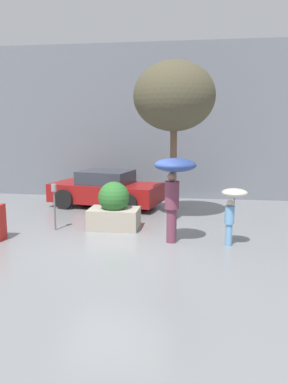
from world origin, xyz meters
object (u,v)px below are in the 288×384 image
person_adult (174,178)px  parked_car_near (106,190)px  person_child (233,203)px  street_tree (174,97)px  planter_box (114,208)px  parking_meter (54,197)px

person_adult → parked_car_near: (-2.65, 4.04, -1.01)m
person_child → street_tree: (-1.55, 2.39, 2.62)m
planter_box → person_child: person_child is taller
parked_car_near → parking_meter: 3.36m
person_adult → person_child: (1.38, -0.03, -0.56)m
parking_meter → parked_car_near: bearing=78.7°
planter_box → person_child: bearing=-20.7°
person_adult → parking_meter: bearing=-133.4°
parked_car_near → street_tree: bearing=-112.4°
planter_box → parked_car_near: (-0.92, 2.90, 0.03)m
parking_meter → planter_box: bearing=13.5°
planter_box → street_tree: bearing=37.9°
street_tree → parking_meter: (-3.14, -1.59, -2.75)m
planter_box → person_adult: (1.73, -1.14, 1.04)m
person_child → planter_box: bearing=-170.4°
planter_box → street_tree: 3.67m
parked_car_near → street_tree: 4.29m
person_adult → parked_car_near: bearing=-177.0°
planter_box → person_child: size_ratio=0.99×
person_adult → parking_meter: size_ratio=1.63×
person_child → street_tree: 3.87m
parked_car_near → street_tree: (2.49, -1.68, 3.07)m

